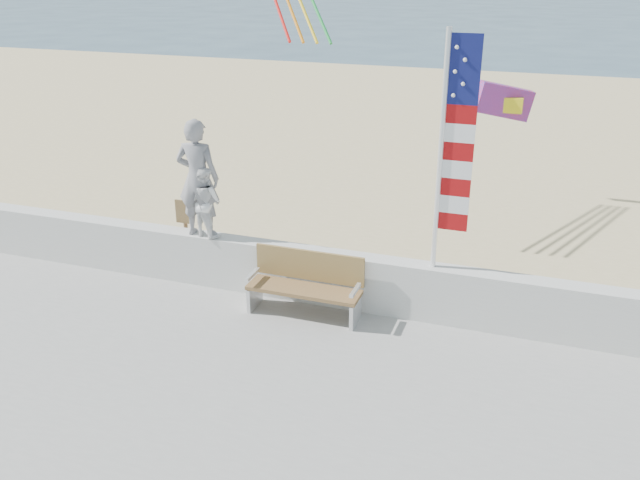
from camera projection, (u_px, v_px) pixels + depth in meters
The scene contains 9 objects.
ground at pixel (265, 372), 9.57m from camera, with size 220.00×220.00×0.00m, color #325064.
sand at pixel (404, 185), 17.40m from camera, with size 90.00×40.00×0.08m, color #D2BE8C.
seawall at pixel (312, 275), 11.07m from camera, with size 30.00×0.35×0.90m, color silver.
adult at pixel (198, 178), 11.12m from camera, with size 0.72×0.47×1.98m, color gray.
child at pixel (205, 202), 11.24m from camera, with size 0.58×0.45×1.20m, color white.
bench at pixel (306, 283), 10.64m from camera, with size 1.80×0.57×1.00m.
flag at pixel (450, 144), 9.54m from camera, with size 0.50×0.08×3.50m.
parafoil_kite at pixel (505, 102), 11.74m from camera, with size 1.05×0.66×0.71m.
sign at pixel (186, 232), 11.96m from camera, with size 0.32×0.07×1.46m.
Camera 1 is at (3.40, -7.41, 5.40)m, focal length 38.00 mm.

